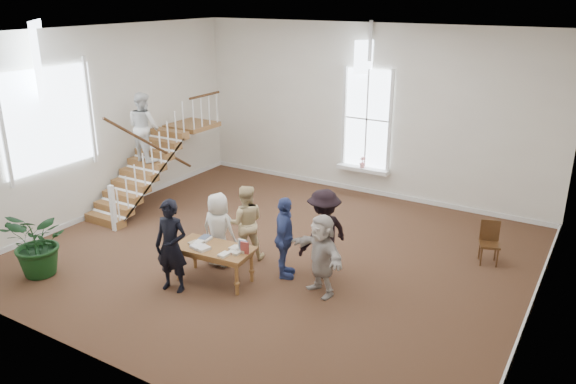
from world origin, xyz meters
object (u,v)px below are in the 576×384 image
Objects in this scene: elderly_woman at (219,230)px; floor_plant at (39,243)px; police_officer at (171,246)px; woman_cluster_c at (321,255)px; woman_cluster_b at (324,233)px; person_yellow at (245,223)px; library_table at (214,251)px; woman_cluster_a at (284,238)px; side_chair at (489,240)px.

floor_plant is (-2.67, -2.15, -0.07)m from elderly_woman.
police_officer reaches higher than woman_cluster_c.
woman_cluster_b is (1.99, 0.69, 0.12)m from elderly_woman.
person_yellow is at bearing -167.27° from woman_cluster_c.
elderly_woman is 0.96× the size of person_yellow.
library_table is 1.03× the size of elderly_woman.
woman_cluster_b reaches higher than person_yellow.
elderly_woman is at bearing 22.83° from person_yellow.
police_officer reaches higher than library_table.
elderly_woman is 0.94× the size of woman_cluster_a.
woman_cluster_b is (2.09, 1.94, -0.00)m from police_officer.
elderly_woman is 1.42m from woman_cluster_a.
library_table is 0.89× the size of woman_cluster_b.
library_table is 0.89× the size of police_officer.
woman_cluster_b is 0.72m from woman_cluster_c.
police_officer reaches higher than person_yellow.
person_yellow reaches higher than side_chair.
woman_cluster_c reaches higher than side_chair.
police_officer is at bearing -130.65° from library_table.
elderly_woman is 5.48m from side_chair.
woman_cluster_b reaches higher than floor_plant.
person_yellow reaches higher than floor_plant.
person_yellow is (0.30, 0.50, 0.04)m from elderly_woman.
police_officer is 1.14× the size of woman_cluster_c.
floor_plant is (-4.66, -2.84, -0.19)m from woman_cluster_b.
person_yellow is 1.16× the size of floor_plant.
woman_cluster_a is at bearing 33.65° from library_table.
woman_cluster_b is at bearing -164.66° from elderly_woman.
person_yellow reaches higher than woman_cluster_c.
library_table is 0.71m from elderly_woman.
person_yellow is at bearing 41.78° from floor_plant.
woman_cluster_c is at bearing -127.28° from woman_cluster_a.
elderly_woman is 0.87× the size of woman_cluster_b.
woman_cluster_c is at bearing 18.11° from police_officer.
library_table is 1.77× the size of side_chair.
person_yellow reaches higher than elderly_woman.
library_table is 0.98× the size of person_yellow.
woman_cluster_b is at bearing 32.84° from library_table.
woman_cluster_a is at bearing -173.94° from elderly_woman.
floor_plant is at bearing -158.32° from library_table.
side_chair is at bearing -151.51° from elderly_woman.
woman_cluster_c is (0.30, -0.65, -0.11)m from woman_cluster_b.
police_officer is 1.08× the size of woman_cluster_a.
woman_cluster_b is (0.60, 0.45, 0.07)m from woman_cluster_a.
person_yellow is at bearing 52.01° from woman_cluster_a.
floor_plant is (-2.97, -2.65, -0.11)m from person_yellow.
woman_cluster_c is at bearing 23.86° from floor_plant.
elderly_woman is 2.29m from woman_cluster_c.
woman_cluster_c is 1.74× the size of side_chair.
woman_cluster_a reaches higher than woman_cluster_c.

